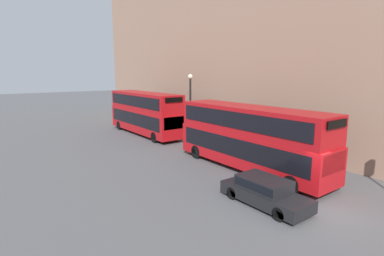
{
  "coord_description": "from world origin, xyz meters",
  "views": [
    {
      "loc": [
        -12.73,
        -6.86,
        6.31
      ],
      "look_at": [
        0.48,
        10.95,
        2.22
      ],
      "focal_mm": 28.0,
      "sensor_mm": 36.0,
      "label": 1
    }
  ],
  "objects": [
    {
      "name": "ground_plane",
      "position": [
        0.0,
        0.0,
        0.0
      ],
      "size": [
        200.0,
        200.0,
        0.0
      ],
      "primitive_type": "plane",
      "color": "#515154"
    },
    {
      "name": "bus_leading",
      "position": [
        1.6,
        6.2,
        2.32
      ],
      "size": [
        2.59,
        11.48,
        4.19
      ],
      "color": "#A80F14",
      "rests_on": "ground"
    },
    {
      "name": "bus_second_in_queue",
      "position": [
        1.6,
        20.67,
        2.4
      ],
      "size": [
        2.59,
        11.18,
        4.34
      ],
      "color": "#A80F14",
      "rests_on": "ground"
    },
    {
      "name": "car_dark_sedan",
      "position": [
        -1.8,
        2.01,
        0.72
      ],
      "size": [
        1.75,
        4.48,
        1.35
      ],
      "color": "black",
      "rests_on": "ground"
    },
    {
      "name": "street_lamp",
      "position": [
        3.44,
        15.2,
        3.86
      ],
      "size": [
        0.44,
        0.44,
        6.21
      ],
      "color": "black",
      "rests_on": "ground"
    }
  ]
}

